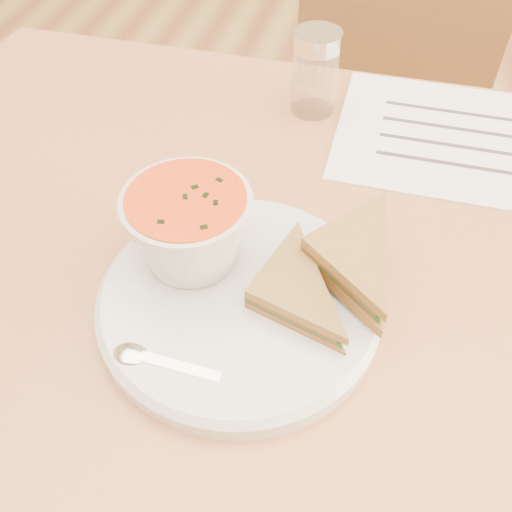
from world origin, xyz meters
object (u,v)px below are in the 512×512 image
(chair_far, at_px, (349,158))
(condiment_shaker, at_px, (315,73))
(plate, at_px, (239,302))
(soup_bowl, at_px, (190,231))
(dining_table, at_px, (283,425))

(chair_far, relative_size, condiment_shaker, 8.98)
(chair_far, xyz_separation_m, plate, (-0.05, -0.62, 0.30))
(plate, height_order, soup_bowl, soup_bowl)
(dining_table, xyz_separation_m, chair_far, (0.01, 0.54, 0.08))
(plate, height_order, condiment_shaker, condiment_shaker)
(dining_table, bearing_deg, plate, -114.86)
(dining_table, height_order, chair_far, chair_far)
(chair_far, height_order, condiment_shaker, chair_far)
(dining_table, distance_m, condiment_shaker, 0.49)
(dining_table, bearing_deg, soup_bowl, -151.70)
(plate, bearing_deg, soup_bowl, 150.54)
(chair_far, distance_m, soup_bowl, 0.69)
(soup_bowl, bearing_deg, condiment_shaker, 78.87)
(chair_far, relative_size, soup_bowl, 8.16)
(plate, bearing_deg, dining_table, 65.14)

